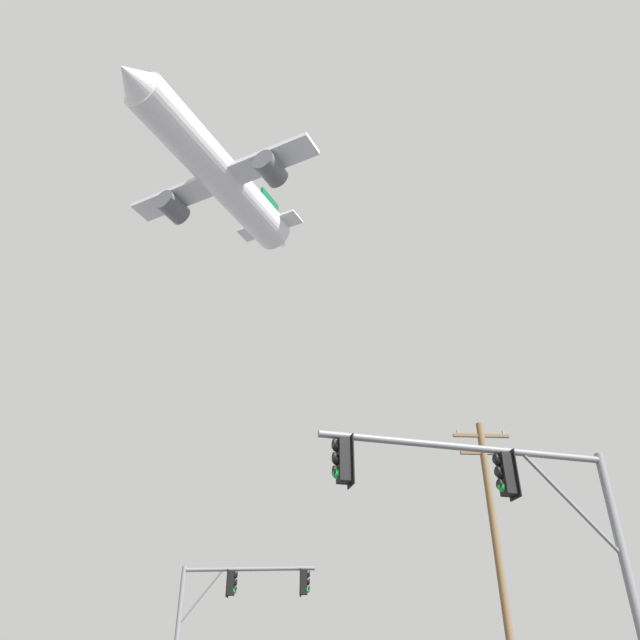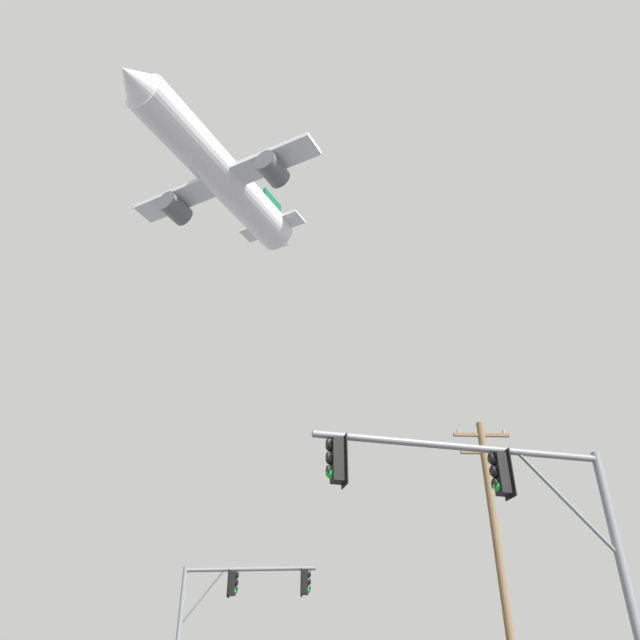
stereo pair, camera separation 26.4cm
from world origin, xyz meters
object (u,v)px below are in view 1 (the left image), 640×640
(signal_pole_near, at_px, (519,516))
(airplane, at_px, (217,173))
(utility_pole, at_px, (499,560))
(signal_pole_far, at_px, (226,607))

(signal_pole_near, xyz_separation_m, airplane, (-11.40, 25.17, 34.19))
(utility_pole, bearing_deg, airplane, 132.08)
(airplane, bearing_deg, signal_pole_far, -69.07)
(signal_pole_near, bearing_deg, utility_pole, 74.62)
(signal_pole_far, relative_size, utility_pole, 0.57)
(airplane, bearing_deg, signal_pole_near, -65.64)
(signal_pole_near, height_order, airplane, airplane)
(signal_pole_near, distance_m, airplane, 43.96)
(signal_pole_near, height_order, signal_pole_far, signal_pole_near)
(signal_pole_near, relative_size, utility_pole, 0.61)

